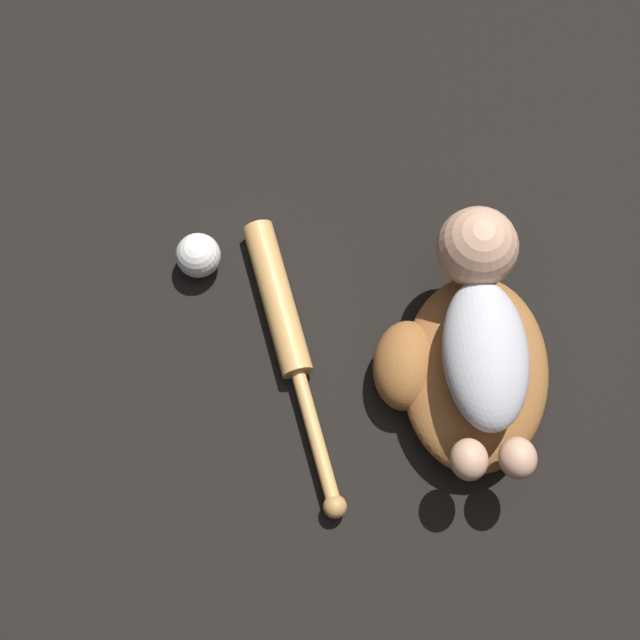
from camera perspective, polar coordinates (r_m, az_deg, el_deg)
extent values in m
plane|color=black|center=(1.37, 11.03, -3.19)|extent=(6.00, 6.00, 0.00)
ellipsoid|color=#935B2D|center=(1.32, 9.89, -3.30)|extent=(0.36, 0.32, 0.09)
ellipsoid|color=#935B2D|center=(1.31, 5.50, -2.92)|extent=(0.16, 0.14, 0.09)
ellipsoid|color=#B2B2B7|center=(1.24, 10.55, -2.17)|extent=(0.25, 0.22, 0.08)
sphere|color=tan|center=(1.28, 10.03, 4.61)|extent=(0.12, 0.12, 0.12)
ellipsoid|color=tan|center=(1.22, 9.51, -8.80)|extent=(0.08, 0.07, 0.05)
ellipsoid|color=tan|center=(1.23, 12.54, -8.62)|extent=(0.08, 0.07, 0.05)
cylinder|color=tan|center=(1.36, -2.76, 1.42)|extent=(0.21, 0.21, 0.05)
cylinder|color=tan|center=(1.30, -0.26, -7.57)|extent=(0.16, 0.16, 0.02)
sphere|color=#B68649|center=(1.28, 0.96, -11.85)|extent=(0.03, 0.03, 0.03)
sphere|color=white|center=(1.39, -7.80, 4.11)|extent=(0.07, 0.07, 0.07)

